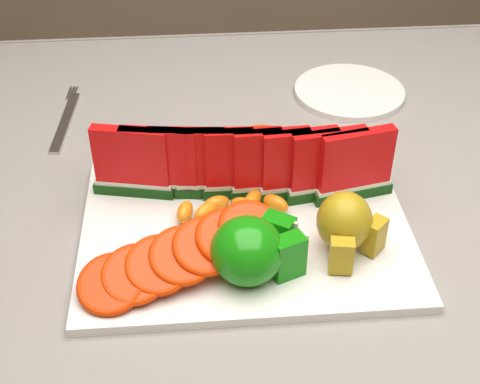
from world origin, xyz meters
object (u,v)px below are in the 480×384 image
at_px(platter, 246,229).
at_px(pear_cluster, 346,224).
at_px(apple_cluster, 254,250).
at_px(side_plate, 349,92).
at_px(fork, 66,119).

height_order(platter, pear_cluster, pear_cluster).
bearing_deg(apple_cluster, side_plate, 64.11).
bearing_deg(pear_cluster, fork, 137.37).
distance_m(platter, fork, 0.38).
height_order(pear_cluster, side_plate, pear_cluster).
distance_m(pear_cluster, fork, 0.50).
xyz_separation_m(platter, fork, (-0.25, 0.28, -0.00)).
height_order(apple_cluster, fork, apple_cluster).
xyz_separation_m(apple_cluster, fork, (-0.26, 0.36, -0.04)).
bearing_deg(pear_cluster, apple_cluster, -165.17).
xyz_separation_m(pear_cluster, fork, (-0.36, 0.34, -0.05)).
relative_size(pear_cluster, side_plate, 0.40).
xyz_separation_m(apple_cluster, side_plate, (0.20, 0.41, -0.04)).
height_order(side_plate, fork, side_plate).
bearing_deg(platter, side_plate, 58.74).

